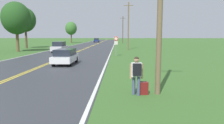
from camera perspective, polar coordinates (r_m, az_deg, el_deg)
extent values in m
cylinder|color=#475175|center=(9.10, 6.24, -6.68)|extent=(0.14, 0.14, 0.84)
cylinder|color=#475175|center=(8.98, 7.59, -6.90)|extent=(0.14, 0.14, 0.84)
cube|color=white|center=(8.89, 6.99, -2.20)|extent=(0.47, 0.22, 0.63)
sphere|color=tan|center=(8.83, 7.03, 0.62)|extent=(0.23, 0.23, 0.23)
sphere|color=#2D2319|center=(8.82, 7.04, 0.88)|extent=(0.21, 0.21, 0.21)
cylinder|color=tan|center=(8.86, 5.38, -2.62)|extent=(0.09, 0.09, 0.67)
cylinder|color=tan|center=(8.94, 8.56, -2.58)|extent=(0.09, 0.09, 0.67)
cube|color=black|center=(8.71, 7.18, -2.20)|extent=(0.38, 0.20, 0.53)
cube|color=maroon|center=(9.20, 8.85, -7.45)|extent=(0.47, 0.23, 0.57)
cylinder|color=black|center=(9.12, 8.90, -5.49)|extent=(0.32, 0.05, 0.02)
cylinder|color=gray|center=(25.75, 1.15, 4.48)|extent=(0.07, 0.07, 2.52)
cylinder|color=silver|center=(25.69, 1.16, 6.72)|extent=(0.60, 0.02, 0.60)
torus|color=red|center=(25.68, 1.16, 6.72)|extent=(0.55, 0.07, 0.55)
cube|color=silver|center=(25.71, 1.15, 5.49)|extent=(0.44, 0.02, 0.44)
cylinder|color=brown|center=(9.22, 13.60, 15.98)|extent=(0.24, 0.24, 8.07)
cylinder|color=brown|center=(38.10, 4.69, 10.17)|extent=(0.24, 0.24, 8.77)
cube|color=brown|center=(38.46, 4.75, 15.81)|extent=(1.80, 0.12, 0.10)
cylinder|color=brown|center=(67.14, 3.11, 9.11)|extent=(0.24, 0.24, 8.90)
cube|color=brown|center=(67.35, 3.13, 12.38)|extent=(1.80, 0.12, 0.10)
cylinder|color=brown|center=(45.67, -23.33, 6.18)|extent=(0.43, 0.43, 4.05)
ellipsoid|color=#234C1E|center=(45.78, -23.58, 11.00)|extent=(4.30, 4.30, 4.94)
cylinder|color=brown|center=(36.40, -25.38, 5.44)|extent=(0.46, 0.46, 3.50)
ellipsoid|color=#234C1E|center=(36.49, -25.71, 11.22)|extent=(4.55, 4.55, 5.24)
cylinder|color=brown|center=(74.11, -11.54, 6.73)|extent=(0.41, 0.41, 3.47)
ellipsoid|color=#386B2D|center=(74.14, -11.62, 9.41)|extent=(4.09, 4.09, 4.71)
cylinder|color=black|center=(17.65, -11.75, -0.19)|extent=(0.20, 0.64, 0.64)
cylinder|color=black|center=(18.05, -16.41, -0.17)|extent=(0.20, 0.64, 0.64)
cylinder|color=black|center=(20.05, -10.18, 0.77)|extent=(0.20, 0.64, 0.64)
cylinder|color=black|center=(20.40, -14.32, 0.77)|extent=(0.20, 0.64, 0.64)
cube|color=white|center=(18.99, -13.15, 1.06)|extent=(1.73, 4.00, 0.55)
cube|color=#1E232D|center=(18.94, -13.20, 2.76)|extent=(1.52, 2.80, 0.58)
cylinder|color=black|center=(34.73, -15.35, 3.47)|extent=(0.21, 0.65, 0.65)
cylinder|color=black|center=(34.33, -12.87, 3.51)|extent=(0.21, 0.65, 0.65)
cylinder|color=black|center=(32.13, -16.68, 3.11)|extent=(0.21, 0.65, 0.65)
cylinder|color=black|center=(31.70, -14.02, 3.15)|extent=(0.21, 0.65, 0.65)
cube|color=silver|center=(33.19, -14.73, 3.85)|extent=(1.81, 4.41, 0.69)
cube|color=#1E232D|center=(32.99, -14.85, 5.04)|extent=(1.57, 2.44, 0.71)
cylinder|color=black|center=(80.90, -4.95, 5.94)|extent=(0.21, 0.73, 0.73)
cylinder|color=black|center=(80.73, -3.71, 5.95)|extent=(0.21, 0.73, 0.73)
cylinder|color=black|center=(78.35, -5.15, 5.88)|extent=(0.21, 0.73, 0.73)
cylinder|color=black|center=(78.17, -3.87, 5.89)|extent=(0.21, 0.73, 0.73)
cube|color=navy|center=(79.52, -4.42, 6.13)|extent=(1.98, 4.15, 0.65)
cube|color=#1E232D|center=(79.51, -4.43, 6.59)|extent=(1.74, 2.91, 0.63)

